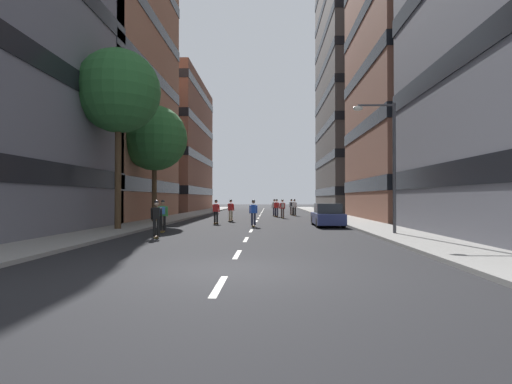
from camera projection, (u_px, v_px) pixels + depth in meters
ground_plane at (258, 218)px, 38.98m from camera, size 168.60×168.60×0.00m
sidewalk_left at (185, 216)px, 42.75m from camera, size 2.97×77.27×0.14m
sidewalk_right at (334, 216)px, 42.24m from camera, size 2.97×77.27×0.14m
lane_markings at (259, 217)px, 41.38m from camera, size 0.16×67.20×0.01m
building_left_mid at (66, 55)px, 37.34m from camera, size 16.36×18.94×29.33m
building_left_far at (149, 146)px, 62.98m from camera, size 16.36×21.96×19.45m
building_right_mid at (455, 20)px, 36.22m from camera, size 16.36×16.16×34.64m
building_right_far at (378, 86)px, 61.95m from camera, size 16.36×22.27×37.00m
parked_car_near at (328, 216)px, 27.69m from camera, size 1.82×4.40×1.52m
street_tree_near at (118, 92)px, 23.87m from camera, size 4.78×4.78×10.27m
street_tree_mid at (154, 138)px, 31.33m from camera, size 4.90×4.90×8.71m
streetlamp_right at (387, 153)px, 20.83m from camera, size 2.13×0.30×6.50m
skater_0 at (283, 207)px, 38.98m from camera, size 0.56×0.92×1.78m
skater_1 at (163, 214)px, 22.92m from camera, size 0.56×0.92×1.78m
skater_2 at (277, 207)px, 41.40m from camera, size 0.55×0.92×1.78m
skater_3 at (294, 206)px, 44.04m from camera, size 0.56×0.92×1.78m
skater_4 at (231, 209)px, 33.58m from camera, size 0.57×0.92×1.78m
skater_5 at (291, 206)px, 46.05m from camera, size 0.55×0.91×1.78m
skater_6 at (156, 217)px, 19.67m from camera, size 0.57×0.92×1.78m
skater_7 at (253, 212)px, 27.37m from camera, size 0.54×0.91×1.78m
skater_8 at (274, 207)px, 42.84m from camera, size 0.57×0.92×1.78m
skater_9 at (216, 210)px, 30.28m from camera, size 0.55×0.92×1.78m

